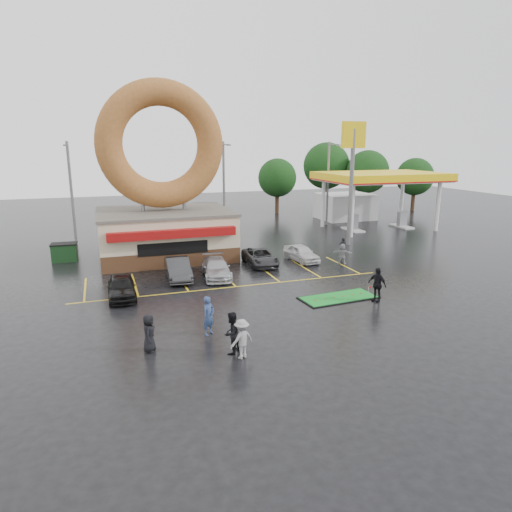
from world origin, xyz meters
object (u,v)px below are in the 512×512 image
object	(u,v)px
car_grey	(260,257)
putting_green	(339,298)
shell_sign	(352,160)
car_dgrey	(178,269)
gas_station	(365,191)
streetlight_left	(71,191)
dumpster	(65,253)
donut_shop	(164,201)
person_blue	(209,316)
streetlight_mid	(224,185)
car_black	(122,287)
person_cameraman	(377,284)
car_silver	(216,268)
streetlight_right	(328,181)
car_white	(301,253)

from	to	relation	value
car_grey	putting_green	world-z (taller)	car_grey
shell_sign	car_dgrey	world-z (taller)	shell_sign
gas_station	shell_sign	size ratio (longest dim) A/B	1.29
streetlight_left	dumpster	bearing A→B (deg)	-95.60
donut_shop	putting_green	size ratio (longest dim) A/B	2.86
person_blue	streetlight_mid	bearing A→B (deg)	36.64
putting_green	car_black	bearing A→B (deg)	160.89
streetlight_mid	person_blue	distance (m)	25.58
streetlight_mid	putting_green	bearing A→B (deg)	-87.19
car_black	person_cameraman	xyz separation A→B (m)	(13.73, -5.28, 0.33)
car_silver	person_blue	bearing A→B (deg)	-98.83
car_black	putting_green	world-z (taller)	car_black
car_black	car_dgrey	distance (m)	4.65
gas_station	streetlight_right	world-z (taller)	streetlight_right
car_grey	dumpster	distance (m)	15.05
streetlight_left	car_silver	bearing A→B (deg)	-56.32
person_cameraman	putting_green	distance (m)	2.32
car_dgrey	car_silver	world-z (taller)	car_dgrey
car_white	dumpster	bearing A→B (deg)	154.26
shell_sign	streetlight_left	size ratio (longest dim) A/B	1.18
gas_station	streetlight_mid	bearing A→B (deg)	-179.92
car_dgrey	dumpster	xyz separation A→B (m)	(-7.43, 7.68, -0.05)
car_black	putting_green	size ratio (longest dim) A/B	0.82
putting_green	car_white	bearing A→B (deg)	79.91
streetlight_right	putting_green	world-z (taller)	streetlight_right
car_grey	shell_sign	bearing A→B (deg)	25.39
dumpster	car_white	bearing A→B (deg)	-15.81
car_white	person_blue	distance (m)	15.02
gas_station	dumpster	xyz separation A→B (m)	(-30.59, -7.00, -3.05)
donut_shop	gas_station	world-z (taller)	donut_shop
streetlight_mid	gas_station	bearing A→B (deg)	0.08
car_silver	person_blue	world-z (taller)	person_blue
donut_shop	dumpster	distance (m)	8.55
donut_shop	dumpster	size ratio (longest dim) A/B	7.50
streetlight_left	car_black	xyz separation A→B (m)	(3.10, -16.42, -4.12)
person_cameraman	person_blue	bearing A→B (deg)	-104.15
car_black	person_cameraman	world-z (taller)	person_cameraman
streetlight_mid	car_white	distance (m)	13.82
car_black	person_cameraman	size ratio (longest dim) A/B	1.96
donut_shop	car_grey	size ratio (longest dim) A/B	3.10
car_black	car_grey	world-z (taller)	car_black
streetlight_left	streetlight_mid	size ratio (longest dim) A/B	1.00
person_blue	dumpster	bearing A→B (deg)	76.34
streetlight_left	dumpster	xyz separation A→B (m)	(-0.59, -5.98, -4.13)
streetlight_mid	car_grey	distance (m)	13.60
person_blue	dumpster	distance (m)	18.72
dumpster	shell_sign	bearing A→B (deg)	-1.45
streetlight_right	car_dgrey	distance (m)	25.08
donut_shop	shell_sign	distance (m)	16.29
streetlight_right	car_dgrey	xyz separation A→B (m)	(-19.15, -15.66, -4.08)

